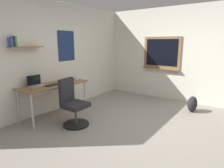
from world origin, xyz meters
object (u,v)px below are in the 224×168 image
at_px(office_chair, 73,106).
at_px(computer_mouse, 63,82).
at_px(backpack, 192,104).
at_px(desk, 54,87).
at_px(laptop, 36,84).
at_px(coffee_mug, 77,78).
at_px(keyboard, 53,85).

distance_m(office_chair, computer_mouse, 0.79).
xyz_separation_m(office_chair, backpack, (2.20, -1.75, -0.22)).
bearing_deg(computer_mouse, desk, 159.64).
distance_m(laptop, backpack, 3.62).
relative_size(desk, laptop, 4.98).
distance_m(computer_mouse, backpack, 3.09).
bearing_deg(computer_mouse, backpack, -51.62).
bearing_deg(office_chair, coffee_mug, 40.99).
distance_m(desk, office_chair, 0.76).
relative_size(computer_mouse, backpack, 0.27).
bearing_deg(backpack, laptop, 133.12).
xyz_separation_m(desk, backpack, (2.09, -2.46, -0.47)).
bearing_deg(laptop, coffee_mug, -9.48).
height_order(desk, backpack, desk).
height_order(desk, keyboard, keyboard).
xyz_separation_m(desk, computer_mouse, (0.20, -0.08, 0.09)).
bearing_deg(coffee_mug, desk, 177.85).
relative_size(laptop, backpack, 0.81).
bearing_deg(laptop, keyboard, -39.17).
height_order(coffee_mug, backpack, coffee_mug).
distance_m(office_chair, laptop, 0.96).
relative_size(desk, keyboard, 4.17).
height_order(office_chair, backpack, office_chair).
relative_size(office_chair, coffee_mug, 10.33).
distance_m(desk, backpack, 3.26).
xyz_separation_m(office_chair, keyboard, (0.04, 0.63, 0.34)).
height_order(laptop, backpack, laptop).
distance_m(keyboard, computer_mouse, 0.28).
relative_size(laptop, computer_mouse, 2.98).
height_order(office_chair, laptop, laptop).
distance_m(desk, keyboard, 0.14).
relative_size(office_chair, laptop, 3.06).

